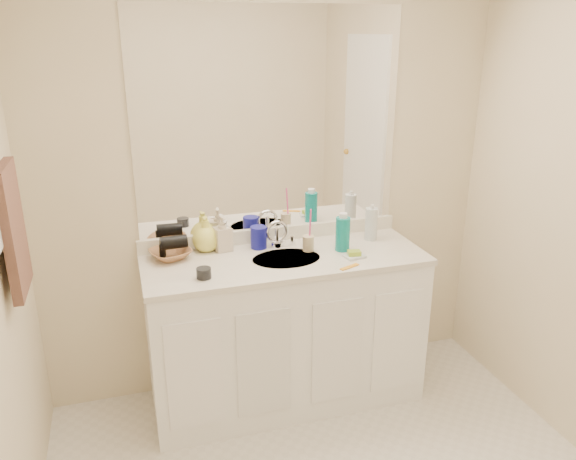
# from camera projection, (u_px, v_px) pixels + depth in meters

# --- Properties ---
(wall_back) EXTENTS (2.60, 0.02, 2.40)m
(wall_back) POSITION_uv_depth(u_px,v_px,m) (271.00, 186.00, 3.15)
(wall_back) COLOR beige
(wall_back) RESTS_ON floor
(vanity_cabinet) EXTENTS (1.50, 0.55, 0.85)m
(vanity_cabinet) POSITION_uv_depth(u_px,v_px,m) (285.00, 331.00, 3.17)
(vanity_cabinet) COLOR white
(vanity_cabinet) RESTS_ON floor
(countertop) EXTENTS (1.52, 0.57, 0.03)m
(countertop) POSITION_uv_depth(u_px,v_px,m) (285.00, 259.00, 3.02)
(countertop) COLOR silver
(countertop) RESTS_ON vanity_cabinet
(backsplash) EXTENTS (1.52, 0.03, 0.08)m
(backsplash) POSITION_uv_depth(u_px,v_px,m) (272.00, 234.00, 3.23)
(backsplash) COLOR white
(backsplash) RESTS_ON countertop
(sink_basin) EXTENTS (0.37, 0.37, 0.02)m
(sink_basin) POSITION_uv_depth(u_px,v_px,m) (286.00, 260.00, 3.00)
(sink_basin) COLOR beige
(sink_basin) RESTS_ON countertop
(faucet) EXTENTS (0.02, 0.02, 0.11)m
(faucet) POSITION_uv_depth(u_px,v_px,m) (277.00, 237.00, 3.14)
(faucet) COLOR silver
(faucet) RESTS_ON countertop
(mirror) EXTENTS (1.48, 0.01, 1.20)m
(mirror) POSITION_uv_depth(u_px,v_px,m) (271.00, 122.00, 3.03)
(mirror) COLOR white
(mirror) RESTS_ON wall_back
(blue_mug) EXTENTS (0.11, 0.11, 0.12)m
(blue_mug) POSITION_uv_depth(u_px,v_px,m) (259.00, 237.00, 3.12)
(blue_mug) COLOR #14168E
(blue_mug) RESTS_ON countertop
(tan_cup) EXTENTS (0.08, 0.08, 0.09)m
(tan_cup) POSITION_uv_depth(u_px,v_px,m) (308.00, 243.00, 3.09)
(tan_cup) COLOR #C8B58D
(tan_cup) RESTS_ON countertop
(toothbrush) EXTENTS (0.01, 0.04, 0.18)m
(toothbrush) POSITION_uv_depth(u_px,v_px,m) (310.00, 225.00, 3.05)
(toothbrush) COLOR #FC4296
(toothbrush) RESTS_ON tan_cup
(mouthwash_bottle) EXTENTS (0.09, 0.09, 0.19)m
(mouthwash_bottle) POSITION_uv_depth(u_px,v_px,m) (343.00, 234.00, 3.08)
(mouthwash_bottle) COLOR #0A807F
(mouthwash_bottle) RESTS_ON countertop
(clear_pump_bottle) EXTENTS (0.09, 0.09, 0.19)m
(clear_pump_bottle) POSITION_uv_depth(u_px,v_px,m) (371.00, 224.00, 3.24)
(clear_pump_bottle) COLOR silver
(clear_pump_bottle) RESTS_ON countertop
(soap_dish) EXTENTS (0.12, 0.10, 0.01)m
(soap_dish) POSITION_uv_depth(u_px,v_px,m) (354.00, 256.00, 3.01)
(soap_dish) COLOR silver
(soap_dish) RESTS_ON countertop
(green_soap) EXTENTS (0.08, 0.06, 0.02)m
(green_soap) POSITION_uv_depth(u_px,v_px,m) (354.00, 253.00, 3.00)
(green_soap) COLOR #95BB2D
(green_soap) RESTS_ON soap_dish
(orange_comb) EXTENTS (0.12, 0.07, 0.00)m
(orange_comb) POSITION_uv_depth(u_px,v_px,m) (350.00, 267.00, 2.88)
(orange_comb) COLOR orange
(orange_comb) RESTS_ON countertop
(dark_jar) EXTENTS (0.08, 0.08, 0.05)m
(dark_jar) POSITION_uv_depth(u_px,v_px,m) (204.00, 273.00, 2.75)
(dark_jar) COLOR black
(dark_jar) RESTS_ON countertop
(soap_bottle_white) EXTENTS (0.08, 0.08, 0.17)m
(soap_bottle_white) POSITION_uv_depth(u_px,v_px,m) (226.00, 235.00, 3.10)
(soap_bottle_white) COLOR white
(soap_bottle_white) RESTS_ON countertop
(soap_bottle_cream) EXTENTS (0.11, 0.11, 0.20)m
(soap_bottle_cream) POSITION_uv_depth(u_px,v_px,m) (222.00, 233.00, 3.07)
(soap_bottle_cream) COLOR beige
(soap_bottle_cream) RESTS_ON countertop
(soap_bottle_yellow) EXTENTS (0.18, 0.18, 0.19)m
(soap_bottle_yellow) POSITION_uv_depth(u_px,v_px,m) (206.00, 234.00, 3.07)
(soap_bottle_yellow) COLOR #F0EC5D
(soap_bottle_yellow) RESTS_ON countertop
(wicker_basket) EXTENTS (0.27, 0.27, 0.05)m
(wicker_basket) POSITION_uv_depth(u_px,v_px,m) (171.00, 254.00, 2.98)
(wicker_basket) COLOR #97623D
(wicker_basket) RESTS_ON countertop
(hair_dryer) EXTENTS (0.14, 0.08, 0.07)m
(hair_dryer) POSITION_uv_depth(u_px,v_px,m) (174.00, 242.00, 2.97)
(hair_dryer) COLOR black
(hair_dryer) RESTS_ON wicker_basket
(hand_towel) EXTENTS (0.04, 0.32, 0.55)m
(hand_towel) POSITION_uv_depth(u_px,v_px,m) (14.00, 230.00, 2.32)
(hand_towel) COLOR #432B24
(hand_towel) RESTS_ON towel_ring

